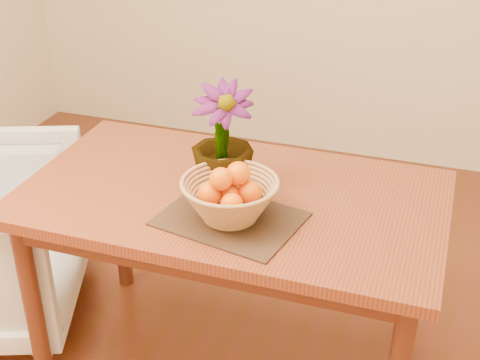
% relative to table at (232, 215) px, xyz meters
% --- Properties ---
extents(table, '(1.40, 0.80, 0.75)m').
position_rel_table_xyz_m(table, '(0.00, 0.00, 0.00)').
color(table, maroon).
rests_on(table, floor).
extents(placemat, '(0.47, 0.39, 0.01)m').
position_rel_table_xyz_m(placemat, '(0.05, -0.16, 0.09)').
color(placemat, '#392214').
rests_on(placemat, table).
extents(wicker_basket, '(0.30, 0.30, 0.12)m').
position_rel_table_xyz_m(wicker_basket, '(0.05, -0.16, 0.16)').
color(wicker_basket, '#A26C43').
rests_on(wicker_basket, placemat).
extents(orange_pile, '(0.18, 0.18, 0.13)m').
position_rel_table_xyz_m(orange_pile, '(0.05, -0.16, 0.20)').
color(orange_pile, '#F46303').
rests_on(orange_pile, wicker_basket).
extents(potted_plant, '(0.26, 0.26, 0.37)m').
position_rel_table_xyz_m(potted_plant, '(-0.04, 0.02, 0.27)').
color(potted_plant, '#224F16').
rests_on(potted_plant, table).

